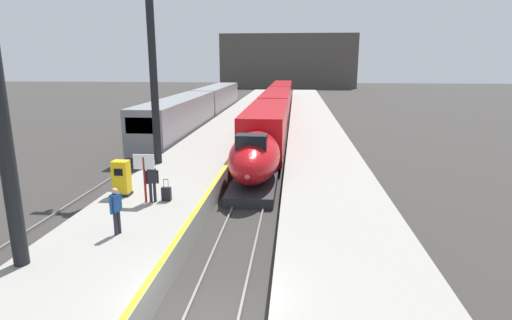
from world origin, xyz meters
TOP-DOWN VIEW (x-y plane):
  - platform_left at (-4.05, 24.75)m, footprint 4.80×110.00m
  - platform_right at (4.05, 24.75)m, footprint 4.80×110.00m
  - platform_left_safety_stripe at (-1.77, 24.75)m, footprint 0.20×107.80m
  - rail_main_left at (-0.75, 27.50)m, footprint 0.08×110.00m
  - rail_main_right at (0.75, 27.50)m, footprint 0.08×110.00m
  - rail_secondary_left at (-8.85, 27.50)m, footprint 0.08×110.00m
  - rail_secondary_right at (-7.35, 27.50)m, footprint 0.08×110.00m
  - highspeed_train_main at (0.00, 36.94)m, footprint 2.92×57.24m
  - regional_train_adjacent at (-8.10, 35.34)m, footprint 2.85×36.60m
  - station_column_mid at (-5.90, 13.80)m, footprint 4.00×0.68m
  - passenger_near_edge at (-3.86, 6.98)m, footprint 0.55×0.33m
  - passenger_mid_platform at (-3.95, 3.55)m, footprint 0.32×0.55m
  - rolling_suitcase at (-3.33, 7.19)m, footprint 0.40×0.22m
  - ticket_machine_yellow at (-5.55, 7.74)m, footprint 0.76×0.62m
  - departure_info_board at (-4.14, 6.88)m, footprint 0.90×0.10m
  - terminus_back_wall at (0.00, 102.00)m, footprint 36.00×2.00m

SIDE VIEW (x-z plane):
  - rail_main_left at x=-0.75m, z-range 0.00..0.12m
  - rail_main_right at x=0.75m, z-range 0.00..0.12m
  - rail_secondary_left at x=-8.85m, z-range 0.00..0.12m
  - rail_secondary_right at x=-7.35m, z-range 0.00..0.12m
  - platform_left at x=-4.05m, z-range 0.00..1.05m
  - platform_right at x=4.05m, z-range 0.00..1.05m
  - platform_left_safety_stripe at x=-1.77m, z-range 1.05..1.06m
  - rolling_suitcase at x=-3.33m, z-range 0.86..1.85m
  - ticket_machine_yellow at x=-5.55m, z-range 0.99..2.59m
  - highspeed_train_main at x=0.00m, z-range 0.15..3.75m
  - passenger_near_edge at x=-3.86m, z-range 1.19..2.88m
  - passenger_mid_platform at x=-3.95m, z-range 1.19..2.88m
  - regional_train_adjacent at x=-8.10m, z-range 0.23..4.03m
  - departure_info_board at x=-4.14m, z-range 1.50..3.62m
  - terminus_back_wall at x=0.00m, z-range 0.00..14.00m
  - station_column_mid at x=-5.90m, z-range 2.02..12.49m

